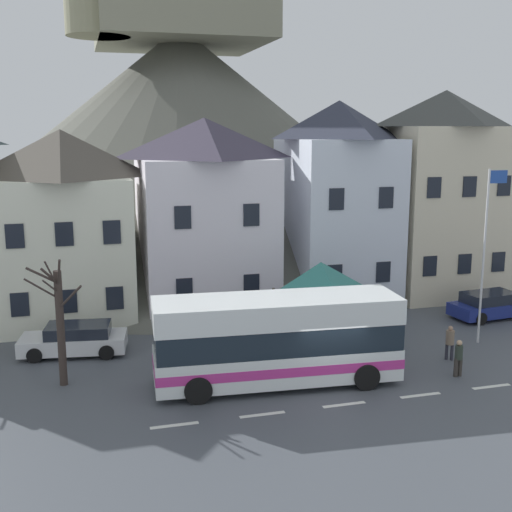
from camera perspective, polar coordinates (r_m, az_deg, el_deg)
name	(u,v)px	position (r m, az deg, el deg)	size (l,w,h in m)	color
ground_plane	(329,390)	(24.48, 6.55, -11.81)	(40.00, 60.00, 0.07)	#484D54
townhouse_01	(65,228)	(32.84, -16.66, 2.42)	(6.33, 5.40, 9.54)	silver
townhouse_02	(206,216)	(33.67, -4.51, 3.57)	(6.74, 5.94, 10.13)	white
townhouse_03	(337,202)	(36.02, 7.25, 4.77)	(5.49, 6.39, 11.08)	silver
townhouse_04	(441,195)	(38.46, 16.18, 5.29)	(6.40, 5.50, 11.70)	beige
hilltop_castle	(182,138)	(50.88, -6.61, 10.45)	(43.58, 43.58, 23.49)	#5B5C52
transit_bus	(277,341)	(24.26, 1.88, -7.58)	(9.42, 3.27, 3.37)	white
bus_shelter	(321,279)	(28.08, 5.80, -2.03)	(3.60, 3.60, 3.86)	#473D33
parked_car_00	(492,305)	(35.09, 20.27, -4.13)	(4.58, 2.29, 1.34)	navy
parked_car_01	(75,339)	(28.76, -15.85, -7.18)	(4.65, 2.46, 1.32)	white
parked_car_02	(339,315)	(31.61, 7.40, -5.23)	(4.23, 2.07, 1.25)	navy
pedestrian_00	(459,357)	(26.47, 17.62, -8.62)	(0.36, 0.30, 1.48)	#38332D
pedestrian_01	(450,340)	(28.15, 16.92, -7.18)	(0.35, 0.35, 1.48)	#2D2D38
pedestrian_02	(360,335)	(27.66, 9.26, -7.00)	(0.36, 0.36, 1.58)	black
public_bench	(339,321)	(31.22, 7.42, -5.74)	(1.52, 0.48, 0.87)	#473828
flagpole	(486,245)	(30.01, 19.83, 0.93)	(0.95, 0.10, 7.85)	silver
bare_tree_01	(60,323)	(24.96, -17.11, -5.70)	(2.02, 1.29, 4.98)	#382D28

